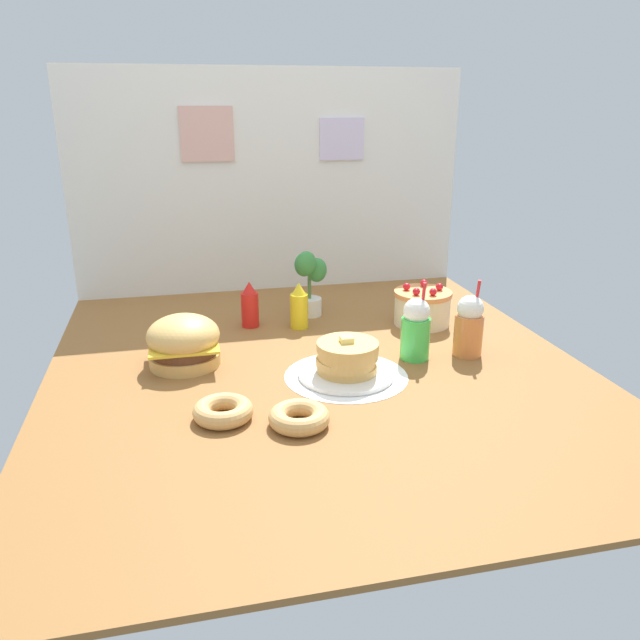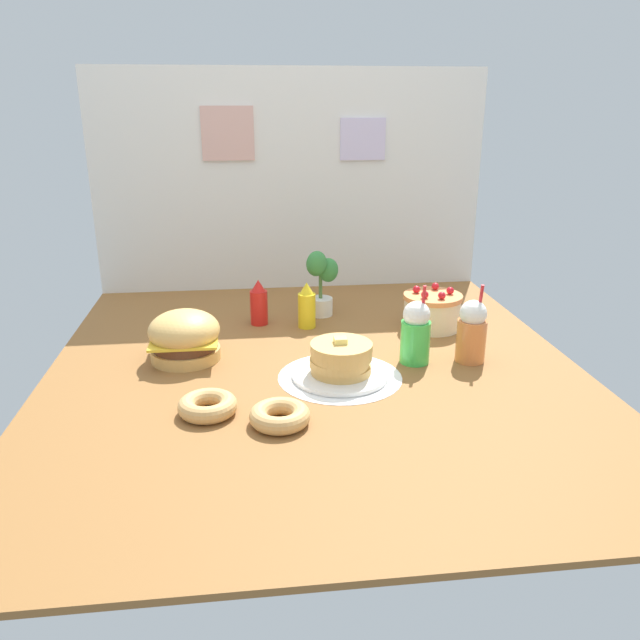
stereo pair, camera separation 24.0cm
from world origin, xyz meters
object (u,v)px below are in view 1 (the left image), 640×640
potted_plant (309,281)px  ketchup_bottle (250,306)px  layer_cake (422,307)px  donut_chocolate (299,417)px  burger (184,342)px  mustard_bottle (299,307)px  pancake_stack (347,361)px  donut_pink_glaze (223,410)px  cream_soda_cup (416,329)px  orange_float_cup (469,326)px

potted_plant → ketchup_bottle: bearing=-162.3°
layer_cake → donut_chocolate: bearing=-132.1°
burger → mustard_bottle: (0.50, 0.30, 0.00)m
mustard_bottle → ketchup_bottle: bearing=162.0°
donut_chocolate → potted_plant: 1.06m
pancake_stack → potted_plant: potted_plant is taller
donut_pink_glaze → mustard_bottle: bearing=62.9°
potted_plant → mustard_bottle: bearing=-116.6°
burger → cream_soda_cup: bearing=-8.7°
donut_chocolate → potted_plant: potted_plant is taller
cream_soda_cup → donut_chocolate: bearing=-141.7°
burger → layer_cake: burger is taller
burger → orange_float_cup: orange_float_cup is taller
ketchup_bottle → cream_soda_cup: cream_soda_cup is taller
ketchup_bottle → potted_plant: 0.31m
donut_pink_glaze → burger: bearing=102.8°
ketchup_bottle → potted_plant: bearing=17.7°
cream_soda_cup → donut_pink_glaze: bearing=-156.5°
pancake_stack → orange_float_cup: orange_float_cup is taller
burger → layer_cake: 1.06m
ketchup_bottle → mustard_bottle: same height
layer_cake → cream_soda_cup: (-0.17, -0.36, 0.04)m
pancake_stack → layer_cake: 0.67m
burger → donut_pink_glaze: size_ratio=1.43×
donut_chocolate → potted_plant: (0.25, 1.02, 0.14)m
mustard_bottle → orange_float_cup: 0.74m
pancake_stack → mustard_bottle: size_ratio=1.70×
layer_cake → potted_plant: size_ratio=0.82×
ketchup_bottle → orange_float_cup: bearing=-33.5°
donut_chocolate → orange_float_cup: bearing=28.6°
burger → donut_chocolate: bearing=-59.5°
pancake_stack → potted_plant: size_ratio=1.11×
donut_pink_glaze → donut_chocolate: (0.22, -0.09, 0.00)m
ketchup_bottle → cream_soda_cup: (0.57, -0.50, 0.03)m
layer_cake → mustard_bottle: mustard_bottle is taller
layer_cake → potted_plant: potted_plant is taller
cream_soda_cup → potted_plant: potted_plant is taller
burger → potted_plant: (0.58, 0.46, 0.07)m
pancake_stack → orange_float_cup: bearing=10.3°
layer_cake → donut_pink_glaze: (-0.93, -0.69, -0.05)m
mustard_bottle → potted_plant: bearing=63.4°
pancake_stack → donut_pink_glaze: 0.51m
cream_soda_cup → donut_chocolate: cream_soda_cup is taller
ketchup_bottle → potted_plant: (0.28, 0.09, 0.07)m
orange_float_cup → potted_plant: 0.79m
pancake_stack → potted_plant: (0.01, 0.70, 0.10)m
layer_cake → ketchup_bottle: (-0.75, 0.14, 0.02)m
layer_cake → cream_soda_cup: bearing=-115.6°
burger → ketchup_bottle: bearing=51.9°
burger → ketchup_bottle: ketchup_bottle is taller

